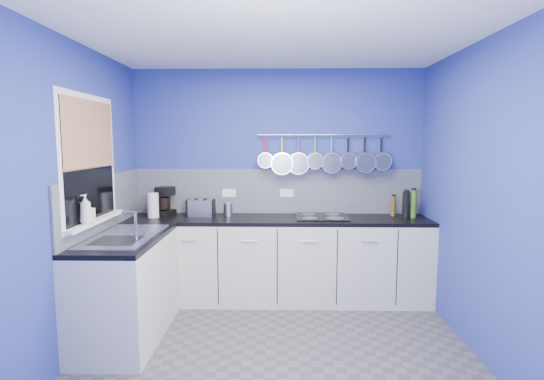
{
  "coord_description": "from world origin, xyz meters",
  "views": [
    {
      "loc": [
        0.03,
        -3.15,
        1.71
      ],
      "look_at": [
        -0.05,
        0.75,
        1.25
      ],
      "focal_mm": 27.41,
      "sensor_mm": 36.0,
      "label": 1
    }
  ],
  "objects_px": {
    "soap_bottle_b": "(89,212)",
    "paper_towel": "(153,205)",
    "soap_bottle_a": "(85,209)",
    "coffee_maker": "(165,201)",
    "toaster": "(201,208)",
    "canister": "(228,209)",
    "hob": "(322,217)"
  },
  "relations": [
    {
      "from": "soap_bottle_b",
      "to": "hob",
      "type": "relative_size",
      "value": 0.31
    },
    {
      "from": "soap_bottle_a",
      "to": "soap_bottle_b",
      "type": "height_order",
      "value": "soap_bottle_a"
    },
    {
      "from": "soap_bottle_b",
      "to": "paper_towel",
      "type": "xyz_separation_m",
      "value": [
        0.2,
        1.04,
        -0.1
      ]
    },
    {
      "from": "soap_bottle_a",
      "to": "toaster",
      "type": "xyz_separation_m",
      "value": [
        0.69,
        1.19,
        -0.18
      ]
    },
    {
      "from": "soap_bottle_b",
      "to": "hob",
      "type": "bearing_deg",
      "value": 28.47
    },
    {
      "from": "paper_towel",
      "to": "toaster",
      "type": "relative_size",
      "value": 0.94
    },
    {
      "from": "coffee_maker",
      "to": "canister",
      "type": "xyz_separation_m",
      "value": [
        0.7,
        -0.02,
        -0.08
      ]
    },
    {
      "from": "soap_bottle_a",
      "to": "coffee_maker",
      "type": "height_order",
      "value": "soap_bottle_a"
    },
    {
      "from": "soap_bottle_b",
      "to": "coffee_maker",
      "type": "xyz_separation_m",
      "value": [
        0.29,
        1.19,
        -0.08
      ]
    },
    {
      "from": "toaster",
      "to": "hob",
      "type": "xyz_separation_m",
      "value": [
        1.31,
        -0.05,
        -0.08
      ]
    },
    {
      "from": "coffee_maker",
      "to": "hob",
      "type": "xyz_separation_m",
      "value": [
        1.71,
        -0.11,
        -0.15
      ]
    },
    {
      "from": "paper_towel",
      "to": "soap_bottle_a",
      "type": "bearing_deg",
      "value": -100.44
    },
    {
      "from": "soap_bottle_a",
      "to": "canister",
      "type": "xyz_separation_m",
      "value": [
        0.99,
        1.23,
        -0.2
      ]
    },
    {
      "from": "soap_bottle_a",
      "to": "soap_bottle_b",
      "type": "xyz_separation_m",
      "value": [
        0.0,
        0.06,
        -0.03
      ]
    },
    {
      "from": "soap_bottle_a",
      "to": "canister",
      "type": "bearing_deg",
      "value": 51.21
    },
    {
      "from": "coffee_maker",
      "to": "paper_towel",
      "type": "bearing_deg",
      "value": -102.22
    },
    {
      "from": "coffee_maker",
      "to": "canister",
      "type": "bearing_deg",
      "value": 16.16
    },
    {
      "from": "soap_bottle_a",
      "to": "hob",
      "type": "relative_size",
      "value": 0.44
    },
    {
      "from": "paper_towel",
      "to": "coffee_maker",
      "type": "height_order",
      "value": "coffee_maker"
    },
    {
      "from": "soap_bottle_b",
      "to": "hob",
      "type": "distance_m",
      "value": 2.29
    },
    {
      "from": "soap_bottle_b",
      "to": "paper_towel",
      "type": "relative_size",
      "value": 0.66
    },
    {
      "from": "canister",
      "to": "hob",
      "type": "distance_m",
      "value": 1.02
    },
    {
      "from": "coffee_maker",
      "to": "soap_bottle_a",
      "type": "bearing_deg",
      "value": -85.48
    },
    {
      "from": "paper_towel",
      "to": "hob",
      "type": "xyz_separation_m",
      "value": [
        1.8,
        0.04,
        -0.13
      ]
    },
    {
      "from": "soap_bottle_b",
      "to": "paper_towel",
      "type": "height_order",
      "value": "soap_bottle_b"
    },
    {
      "from": "toaster",
      "to": "soap_bottle_b",
      "type": "bearing_deg",
      "value": -115.78
    },
    {
      "from": "canister",
      "to": "hob",
      "type": "bearing_deg",
      "value": -5.1
    },
    {
      "from": "coffee_maker",
      "to": "canister",
      "type": "distance_m",
      "value": 0.71
    },
    {
      "from": "soap_bottle_a",
      "to": "toaster",
      "type": "distance_m",
      "value": 1.39
    },
    {
      "from": "soap_bottle_a",
      "to": "canister",
      "type": "height_order",
      "value": "soap_bottle_a"
    },
    {
      "from": "toaster",
      "to": "hob",
      "type": "relative_size",
      "value": 0.51
    },
    {
      "from": "toaster",
      "to": "canister",
      "type": "relative_size",
      "value": 1.97
    }
  ]
}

